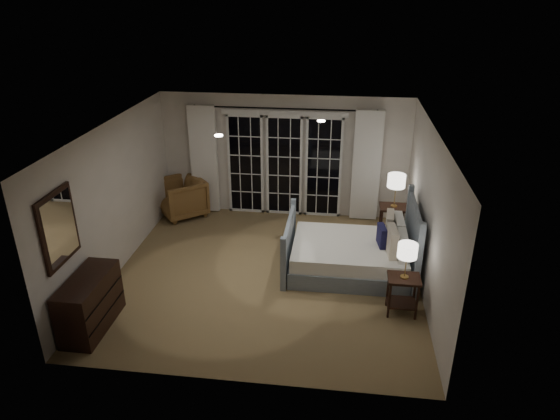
# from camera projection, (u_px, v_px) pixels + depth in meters

# --- Properties ---
(floor) EXTENTS (5.00, 5.00, 0.00)m
(floor) POSITION_uv_depth(u_px,v_px,m) (267.00, 274.00, 8.38)
(floor) COLOR olive
(floor) RESTS_ON ground
(ceiling) EXTENTS (5.00, 5.00, 0.00)m
(ceiling) POSITION_uv_depth(u_px,v_px,m) (265.00, 129.00, 7.34)
(ceiling) COLOR silver
(ceiling) RESTS_ON wall_back
(wall_left) EXTENTS (0.02, 5.00, 2.50)m
(wall_left) POSITION_uv_depth(u_px,v_px,m) (115.00, 198.00, 8.15)
(wall_left) COLOR beige
(wall_left) RESTS_ON floor
(wall_right) EXTENTS (0.02, 5.00, 2.50)m
(wall_right) POSITION_uv_depth(u_px,v_px,m) (428.00, 215.00, 7.58)
(wall_right) COLOR beige
(wall_right) RESTS_ON floor
(wall_back) EXTENTS (5.00, 0.02, 2.50)m
(wall_back) POSITION_uv_depth(u_px,v_px,m) (284.00, 156.00, 10.12)
(wall_back) COLOR beige
(wall_back) RESTS_ON floor
(wall_front) EXTENTS (5.00, 0.02, 2.50)m
(wall_front) POSITION_uv_depth(u_px,v_px,m) (232.00, 296.00, 5.60)
(wall_front) COLOR beige
(wall_front) RESTS_ON floor
(french_doors) EXTENTS (2.50, 0.04, 2.20)m
(french_doors) POSITION_uv_depth(u_px,v_px,m) (284.00, 165.00, 10.15)
(french_doors) COLOR black
(french_doors) RESTS_ON wall_back
(curtain_rod) EXTENTS (3.50, 0.03, 0.03)m
(curtain_rod) POSITION_uv_depth(u_px,v_px,m) (284.00, 109.00, 9.61)
(curtain_rod) COLOR black
(curtain_rod) RESTS_ON wall_back
(curtain_left) EXTENTS (0.55, 0.10, 2.25)m
(curtain_left) POSITION_uv_depth(u_px,v_px,m) (204.00, 160.00, 10.24)
(curtain_left) COLOR white
(curtain_left) RESTS_ON curtain_rod
(curtain_right) EXTENTS (0.55, 0.10, 2.25)m
(curtain_right) POSITION_uv_depth(u_px,v_px,m) (366.00, 166.00, 9.86)
(curtain_right) COLOR white
(curtain_right) RESTS_ON curtain_rod
(downlight_a) EXTENTS (0.12, 0.12, 0.01)m
(downlight_a) POSITION_uv_depth(u_px,v_px,m) (321.00, 121.00, 7.80)
(downlight_a) COLOR white
(downlight_a) RESTS_ON ceiling
(downlight_b) EXTENTS (0.12, 0.12, 0.01)m
(downlight_b) POSITION_uv_depth(u_px,v_px,m) (219.00, 135.00, 7.05)
(downlight_b) COLOR white
(downlight_b) RESTS_ON ceiling
(bed) EXTENTS (2.09, 1.49, 1.21)m
(bed) POSITION_uv_depth(u_px,v_px,m) (353.00, 254.00, 8.37)
(bed) COLOR gray
(bed) RESTS_ON floor
(nightstand_left) EXTENTS (0.46, 0.37, 0.60)m
(nightstand_left) POSITION_uv_depth(u_px,v_px,m) (403.00, 290.00, 7.24)
(nightstand_left) COLOR black
(nightstand_left) RESTS_ON floor
(nightstand_right) EXTENTS (0.51, 0.41, 0.67)m
(nightstand_right) POSITION_uv_depth(u_px,v_px,m) (393.00, 217.00, 9.38)
(nightstand_right) COLOR black
(nightstand_right) RESTS_ON floor
(lamp_left) EXTENTS (0.28, 0.28, 0.54)m
(lamp_left) POSITION_uv_depth(u_px,v_px,m) (408.00, 251.00, 6.98)
(lamp_left) COLOR tan
(lamp_left) RESTS_ON nightstand_left
(lamp_right) EXTENTS (0.33, 0.33, 0.63)m
(lamp_right) POSITION_uv_depth(u_px,v_px,m) (396.00, 181.00, 9.07)
(lamp_right) COLOR tan
(lamp_right) RESTS_ON nightstand_right
(armchair) EXTENTS (1.23, 1.23, 0.80)m
(armchair) POSITION_uv_depth(u_px,v_px,m) (182.00, 197.00, 10.35)
(armchair) COLOR brown
(armchair) RESTS_ON floor
(dresser) EXTENTS (0.48, 1.12, 0.80)m
(dresser) POSITION_uv_depth(u_px,v_px,m) (90.00, 303.00, 6.94)
(dresser) COLOR black
(dresser) RESTS_ON floor
(mirror) EXTENTS (0.05, 0.85, 1.00)m
(mirror) POSITION_uv_depth(u_px,v_px,m) (59.00, 228.00, 6.49)
(mirror) COLOR black
(mirror) RESTS_ON wall_left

